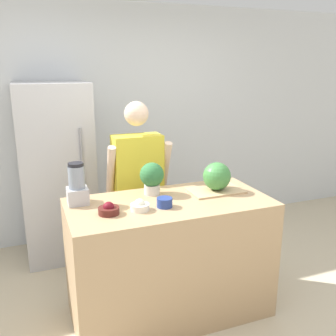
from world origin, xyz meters
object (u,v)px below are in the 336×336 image
(bowl_cherries, at_px, (109,210))
(bowl_cream, at_px, (140,206))
(blender, at_px, (77,186))
(bowl_small_blue, at_px, (165,202))
(potted_plant, at_px, (152,177))
(person, at_px, (138,190))
(refrigerator, at_px, (57,172))
(watermelon, at_px, (217,176))

(bowl_cherries, xyz_separation_m, bowl_cream, (0.22, -0.01, -0.00))
(blender, bearing_deg, bowl_small_blue, -27.08)
(bowl_cream, xyz_separation_m, potted_plant, (0.19, 0.30, 0.11))
(potted_plant, bearing_deg, person, 87.82)
(refrigerator, distance_m, potted_plant, 1.31)
(refrigerator, height_order, bowl_small_blue, refrigerator)
(refrigerator, height_order, potted_plant, refrigerator)
(bowl_small_blue, relative_size, blender, 0.36)
(bowl_cherries, distance_m, potted_plant, 0.51)
(watermelon, relative_size, potted_plant, 0.88)
(bowl_cream, xyz_separation_m, bowl_small_blue, (0.19, -0.00, 0.00))
(refrigerator, relative_size, blender, 5.73)
(refrigerator, height_order, person, refrigerator)
(refrigerator, xyz_separation_m, potted_plant, (0.63, -1.12, 0.20))
(refrigerator, xyz_separation_m, bowl_cream, (0.44, -1.42, 0.09))
(bowl_small_blue, bearing_deg, refrigerator, 113.74)
(watermelon, height_order, blender, blender)
(refrigerator, height_order, bowl_cherries, refrigerator)
(watermelon, height_order, bowl_cream, watermelon)
(bowl_cream, height_order, potted_plant, potted_plant)
(refrigerator, relative_size, bowl_cherries, 12.25)
(watermelon, xyz_separation_m, bowl_cream, (-0.70, -0.18, -0.09))
(bowl_cherries, relative_size, bowl_small_blue, 1.28)
(watermelon, relative_size, bowl_cherries, 1.55)
(person, bearing_deg, bowl_cherries, -119.99)
(refrigerator, bearing_deg, potted_plant, -60.57)
(watermelon, distance_m, bowl_small_blue, 0.55)
(watermelon, xyz_separation_m, bowl_cherries, (-0.92, -0.17, -0.09))
(person, xyz_separation_m, bowl_cream, (-0.21, -0.75, 0.14))
(bowl_small_blue, bearing_deg, bowl_cream, 179.82)
(bowl_cream, relative_size, bowl_small_blue, 1.18)
(bowl_cherries, bearing_deg, watermelon, 10.20)
(person, distance_m, watermelon, 0.79)
(watermelon, bearing_deg, person, 130.55)
(person, xyz_separation_m, bowl_cherries, (-0.43, -0.74, 0.14))
(refrigerator, relative_size, potted_plant, 6.97)
(watermelon, xyz_separation_m, potted_plant, (-0.51, 0.12, 0.02))
(bowl_cherries, bearing_deg, bowl_cream, -3.26)
(refrigerator, xyz_separation_m, bowl_cherries, (0.22, -1.41, 0.09))
(blender, distance_m, potted_plant, 0.58)
(bowl_cream, distance_m, potted_plant, 0.37)
(bowl_cherries, distance_m, blender, 0.34)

